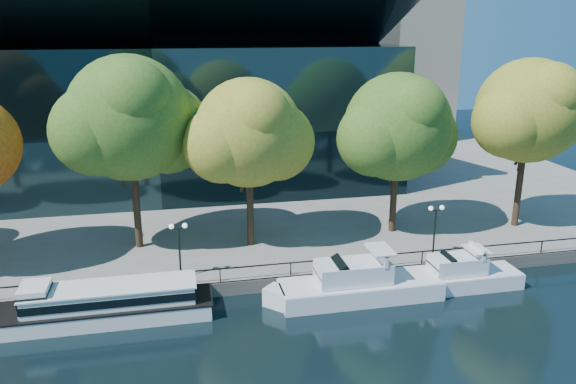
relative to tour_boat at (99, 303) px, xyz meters
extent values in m
plane|color=black|center=(7.87, -1.32, -1.19)|extent=(160.00, 160.00, 0.00)
cube|color=slate|center=(7.87, 35.18, -0.69)|extent=(90.00, 67.00, 1.00)
cube|color=#47443F|center=(7.87, 1.73, -0.69)|extent=(90.00, 0.25, 1.00)
cube|color=black|center=(7.87, 1.93, 0.76)|extent=(88.20, 0.08, 0.08)
cube|color=black|center=(7.87, 1.93, 0.26)|extent=(0.07, 0.07, 0.90)
cube|color=black|center=(3.87, 30.68, 6.81)|extent=(50.00, 24.00, 16.00)
cube|color=black|center=(3.87, 26.68, 16.31)|extent=(50.00, 17.14, 7.86)
cube|color=silver|center=(0.34, 0.00, -0.67)|extent=(13.30, 3.23, 1.04)
cube|color=black|center=(0.34, 0.00, -0.13)|extent=(13.56, 3.29, 0.11)
cube|color=silver|center=(0.81, 0.00, 0.47)|extent=(10.37, 2.65, 1.14)
cube|color=black|center=(0.81, 0.00, 0.52)|extent=(10.51, 2.71, 0.52)
cube|color=silver|center=(0.81, 0.00, 1.09)|extent=(10.64, 2.78, 0.09)
cube|color=silver|center=(-3.65, 0.00, 0.76)|extent=(1.71, 2.26, 1.71)
cube|color=black|center=(-3.65, 0.00, 0.95)|extent=(1.76, 2.33, 0.66)
cube|color=silver|center=(17.20, -0.59, -0.56)|extent=(11.12, 3.18, 1.27)
cube|color=silver|center=(11.64, -0.59, -0.56)|extent=(2.43, 2.43, 1.27)
cube|color=silver|center=(17.20, -0.59, 0.10)|extent=(10.90, 3.11, 0.08)
cube|color=silver|center=(16.65, -0.59, 0.87)|extent=(5.00, 2.38, 1.38)
cube|color=black|center=(15.20, -0.59, 0.98)|extent=(2.19, 2.29, 1.73)
cube|color=silver|center=(18.54, -0.59, 1.88)|extent=(0.26, 2.48, 0.85)
cube|color=silver|center=(18.54, -0.59, 2.30)|extent=(1.48, 2.48, 0.16)
cube|color=silver|center=(24.84, -0.46, -0.63)|extent=(8.46, 2.63, 1.13)
cube|color=silver|center=(20.62, -0.46, -0.63)|extent=(2.07, 2.07, 1.13)
cube|color=silver|center=(24.84, -0.46, -0.04)|extent=(8.29, 2.58, 0.08)
cube|color=silver|center=(24.42, -0.46, 0.64)|extent=(3.81, 1.97, 1.22)
cube|color=black|center=(23.32, -0.46, 0.74)|extent=(1.72, 1.89, 1.42)
cube|color=silver|center=(25.86, -0.46, 1.53)|extent=(0.23, 2.05, 0.75)
cube|color=silver|center=(25.86, -0.46, 1.63)|extent=(1.32, 2.05, 0.14)
cylinder|color=black|center=(2.12, 9.69, 3.95)|extent=(0.56, 0.56, 8.29)
cylinder|color=black|center=(2.62, 9.89, 7.21)|extent=(1.28, 1.96, 4.13)
cylinder|color=black|center=(1.72, 9.39, 6.91)|extent=(1.17, 1.34, 3.70)
sphere|color=#33571B|center=(2.12, 9.69, 10.17)|extent=(9.47, 9.47, 9.47)
sphere|color=#33571B|center=(4.73, 11.11, 8.99)|extent=(7.10, 7.10, 7.10)
sphere|color=#33571B|center=(-0.24, 8.74, 9.46)|extent=(6.63, 6.63, 6.63)
sphere|color=#33571B|center=(2.60, 7.79, 11.83)|extent=(5.68, 5.68, 5.68)
cylinder|color=black|center=(10.93, 8.28, 3.47)|extent=(0.56, 0.56, 7.33)
cylinder|color=black|center=(11.43, 8.48, 6.35)|extent=(1.17, 1.77, 3.67)
cylinder|color=black|center=(10.53, 7.98, 6.09)|extent=(1.08, 1.22, 3.28)
sphere|color=olive|center=(10.93, 8.28, 8.97)|extent=(8.40, 8.40, 8.40)
sphere|color=olive|center=(13.24, 9.54, 7.92)|extent=(6.30, 6.30, 6.30)
sphere|color=olive|center=(8.82, 7.43, 8.34)|extent=(5.88, 5.88, 5.88)
sphere|color=olive|center=(11.35, 6.59, 10.44)|extent=(5.04, 5.04, 5.04)
cylinder|color=black|center=(23.29, 8.89, 3.42)|extent=(0.56, 0.56, 7.23)
cylinder|color=black|center=(23.79, 9.09, 6.26)|extent=(1.16, 1.75, 3.62)
cylinder|color=black|center=(22.89, 8.59, 6.01)|extent=(1.07, 1.21, 3.24)
sphere|color=#33571B|center=(23.29, 8.89, 8.85)|extent=(8.88, 8.88, 8.88)
sphere|color=#33571B|center=(25.73, 10.22, 7.74)|extent=(6.66, 6.66, 6.66)
sphere|color=#33571B|center=(21.07, 8.00, 8.18)|extent=(6.22, 6.22, 6.22)
sphere|color=#33571B|center=(23.74, 7.11, 10.40)|extent=(5.33, 5.33, 5.33)
cylinder|color=black|center=(34.49, 7.97, 3.87)|extent=(0.56, 0.56, 8.13)
cylinder|color=black|center=(34.99, 8.17, 7.06)|extent=(1.26, 1.93, 4.06)
cylinder|color=black|center=(34.09, 7.67, 6.77)|extent=(1.16, 1.32, 3.63)
sphere|color=olive|center=(34.49, 7.97, 9.97)|extent=(8.75, 8.75, 8.75)
sphere|color=olive|center=(36.89, 9.29, 8.87)|extent=(6.56, 6.56, 6.56)
sphere|color=olive|center=(32.30, 7.10, 9.31)|extent=(6.12, 6.12, 6.12)
sphere|color=olive|center=(34.93, 6.22, 11.50)|extent=(5.25, 5.25, 5.25)
cylinder|color=black|center=(5.22, 3.18, 1.61)|extent=(0.14, 0.14, 3.60)
cube|color=black|center=(5.22, 3.18, 3.46)|extent=(0.90, 0.06, 0.06)
sphere|color=white|center=(4.77, 3.18, 3.66)|extent=(0.36, 0.36, 0.36)
sphere|color=white|center=(5.67, 3.18, 3.66)|extent=(0.36, 0.36, 0.36)
cylinder|color=black|center=(24.35, 3.18, 1.61)|extent=(0.14, 0.14, 3.60)
cube|color=black|center=(24.35, 3.18, 3.46)|extent=(0.90, 0.06, 0.06)
sphere|color=white|center=(23.90, 3.18, 3.66)|extent=(0.36, 0.36, 0.36)
sphere|color=white|center=(24.80, 3.18, 3.66)|extent=(0.36, 0.36, 0.36)
camera|label=1|loc=(5.18, -33.72, 17.00)|focal=35.00mm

